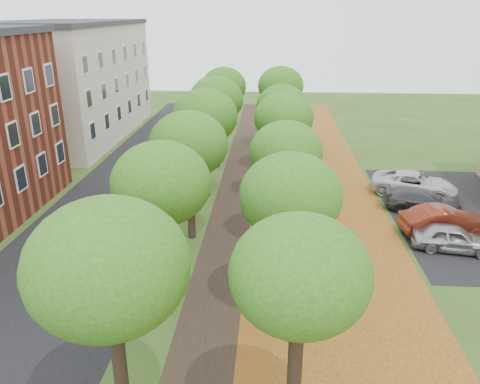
% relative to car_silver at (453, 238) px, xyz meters
% --- Properties ---
extents(street_asphalt, '(8.00, 70.00, 0.01)m').
position_rel_car_silver_xyz_m(street_asphalt, '(-18.50, 3.58, -0.66)').
color(street_asphalt, black).
rests_on(street_asphalt, ground).
extents(footpath, '(3.20, 70.00, 0.01)m').
position_rel_car_silver_xyz_m(footpath, '(-11.00, 3.58, -0.66)').
color(footpath, black).
rests_on(footpath, ground).
extents(leaf_verge, '(7.50, 70.00, 0.01)m').
position_rel_car_silver_xyz_m(leaf_verge, '(-6.00, 3.58, -0.66)').
color(leaf_verge, '#AD7120').
rests_on(leaf_verge, ground).
extents(parking_lot, '(9.00, 16.00, 0.01)m').
position_rel_car_silver_xyz_m(parking_lot, '(2.50, 4.58, -0.66)').
color(parking_lot, black).
rests_on(parking_lot, ground).
extents(tree_row_west, '(3.83, 33.83, 6.57)m').
position_rel_car_silver_xyz_m(tree_row_west, '(-13.20, 3.58, 4.24)').
color(tree_row_west, black).
rests_on(tree_row_west, ground).
extents(tree_row_east, '(3.83, 33.83, 6.57)m').
position_rel_car_silver_xyz_m(tree_row_east, '(-8.40, 3.58, 4.24)').
color(tree_row_east, black).
rests_on(tree_row_east, ground).
extents(building_cream, '(10.30, 20.30, 10.40)m').
position_rel_car_silver_xyz_m(building_cream, '(-28.00, 21.58, 4.54)').
color(building_cream, beige).
rests_on(building_cream, ground).
extents(car_silver, '(4.13, 2.26, 1.33)m').
position_rel_car_silver_xyz_m(car_silver, '(0.00, 0.00, 0.00)').
color(car_silver, '#A1A1A6').
rests_on(car_silver, ground).
extents(car_red, '(4.82, 2.16, 1.54)m').
position_rel_car_silver_xyz_m(car_red, '(0.20, 1.74, 0.10)').
color(car_red, maroon).
rests_on(car_red, ground).
extents(car_grey, '(4.70, 2.66, 1.28)m').
position_rel_car_silver_xyz_m(car_grey, '(0.00, 4.97, -0.02)').
color(car_grey, '#35363B').
rests_on(car_grey, ground).
extents(car_white, '(5.79, 3.94, 1.47)m').
position_rel_car_silver_xyz_m(car_white, '(0.22, 7.65, 0.07)').
color(car_white, silver).
rests_on(car_white, ground).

